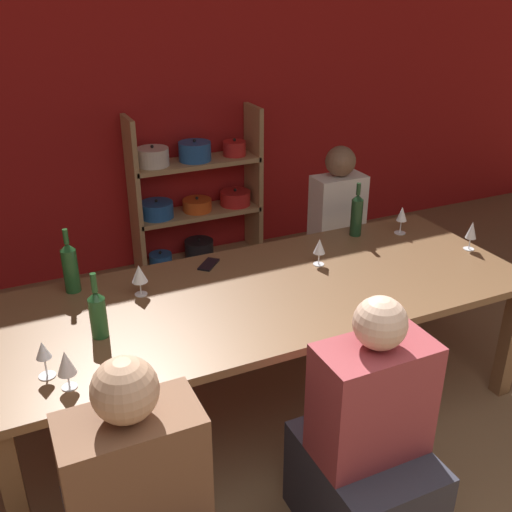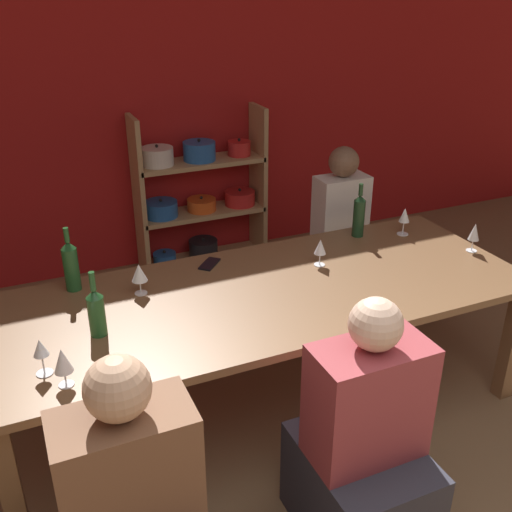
{
  "view_description": "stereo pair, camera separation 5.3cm",
  "coord_description": "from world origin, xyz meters",
  "px_view_note": "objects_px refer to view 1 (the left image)",
  "views": [
    {
      "loc": [
        -1.1,
        -0.62,
        2.17
      ],
      "look_at": [
        0.05,
        1.85,
        0.88
      ],
      "focal_mm": 42.0,
      "sensor_mm": 36.0,
      "label": 1
    },
    {
      "loc": [
        -1.05,
        -0.65,
        2.17
      ],
      "look_at": [
        0.05,
        1.85,
        0.88
      ],
      "focal_mm": 42.0,
      "sensor_mm": 36.0,
      "label": 2
    }
  ],
  "objects_px": {
    "wine_bottle_amber": "(98,313)",
    "wine_glass_red_a": "(139,275)",
    "shelf_unit": "(194,199)",
    "cell_phone": "(209,264)",
    "dining_table": "(264,303)",
    "wine_glass_white_a": "(43,352)",
    "wine_bottle_dark": "(70,267)",
    "person_far_a": "(335,250)",
    "wine_glass_empty_a": "(472,231)",
    "wine_glass_red_b": "(66,364)",
    "wine_bottle_green": "(357,214)",
    "person_near_b": "(366,456)",
    "wine_glass_white_b": "(402,215)",
    "wine_glass_red_c": "(319,247)"
  },
  "relations": [
    {
      "from": "shelf_unit",
      "to": "wine_glass_white_a",
      "type": "bearing_deg",
      "value": -122.46
    },
    {
      "from": "wine_glass_red_b",
      "to": "cell_phone",
      "type": "xyz_separation_m",
      "value": [
        0.86,
        0.77,
        -0.1
      ]
    },
    {
      "from": "wine_glass_white_a",
      "to": "wine_bottle_amber",
      "type": "bearing_deg",
      "value": 38.64
    },
    {
      "from": "wine_bottle_amber",
      "to": "wine_glass_red_a",
      "type": "height_order",
      "value": "wine_bottle_amber"
    },
    {
      "from": "dining_table",
      "to": "wine_bottle_amber",
      "type": "height_order",
      "value": "wine_bottle_amber"
    },
    {
      "from": "dining_table",
      "to": "shelf_unit",
      "type": "bearing_deg",
      "value": 81.32
    },
    {
      "from": "wine_bottle_dark",
      "to": "wine_glass_white_a",
      "type": "relative_size",
      "value": 2.1
    },
    {
      "from": "wine_glass_white_b",
      "to": "wine_glass_red_a",
      "type": "xyz_separation_m",
      "value": [
        -1.64,
        -0.09,
        -0.01
      ]
    },
    {
      "from": "wine_glass_red_b",
      "to": "person_near_b",
      "type": "distance_m",
      "value": 1.24
    },
    {
      "from": "wine_bottle_green",
      "to": "wine_glass_white_a",
      "type": "xyz_separation_m",
      "value": [
        -1.89,
        -0.67,
        -0.02
      ]
    },
    {
      "from": "dining_table",
      "to": "wine_glass_red_c",
      "type": "relative_size",
      "value": 17.96
    },
    {
      "from": "shelf_unit",
      "to": "wine_bottle_amber",
      "type": "height_order",
      "value": "shelf_unit"
    },
    {
      "from": "shelf_unit",
      "to": "wine_glass_white_b",
      "type": "xyz_separation_m",
      "value": [
        0.78,
        -1.57,
        0.3
      ]
    },
    {
      "from": "wine_glass_red_c",
      "to": "person_near_b",
      "type": "relative_size",
      "value": 0.13
    },
    {
      "from": "wine_glass_empty_a",
      "to": "wine_glass_red_a",
      "type": "height_order",
      "value": "wine_glass_empty_a"
    },
    {
      "from": "wine_glass_empty_a",
      "to": "wine_glass_white_a",
      "type": "xyz_separation_m",
      "value": [
        -2.37,
        -0.22,
        -0.0
      ]
    },
    {
      "from": "wine_bottle_amber",
      "to": "cell_phone",
      "type": "bearing_deg",
      "value": 33.91
    },
    {
      "from": "wine_glass_red_c",
      "to": "wine_glass_red_b",
      "type": "bearing_deg",
      "value": -159.66
    },
    {
      "from": "wine_glass_empty_a",
      "to": "cell_phone",
      "type": "xyz_separation_m",
      "value": [
        -1.43,
        0.44,
        -0.11
      ]
    },
    {
      "from": "wine_glass_white_a",
      "to": "dining_table",
      "type": "bearing_deg",
      "value": 13.96
    },
    {
      "from": "wine_glass_white_b",
      "to": "wine_glass_red_b",
      "type": "distance_m",
      "value": 2.19
    },
    {
      "from": "wine_bottle_dark",
      "to": "wine_glass_red_b",
      "type": "xyz_separation_m",
      "value": [
        -0.15,
        -0.78,
        -0.03
      ]
    },
    {
      "from": "person_far_a",
      "to": "wine_glass_white_b",
      "type": "bearing_deg",
      "value": 106.38
    },
    {
      "from": "wine_bottle_amber",
      "to": "wine_bottle_green",
      "type": "bearing_deg",
      "value": 16.09
    },
    {
      "from": "wine_bottle_dark",
      "to": "wine_glass_empty_a",
      "type": "relative_size",
      "value": 1.97
    },
    {
      "from": "wine_bottle_amber",
      "to": "wine_glass_red_a",
      "type": "relative_size",
      "value": 1.9
    },
    {
      "from": "wine_bottle_green",
      "to": "person_near_b",
      "type": "relative_size",
      "value": 0.29
    },
    {
      "from": "wine_glass_empty_a",
      "to": "wine_glass_white_a",
      "type": "height_order",
      "value": "wine_glass_empty_a"
    },
    {
      "from": "wine_glass_empty_a",
      "to": "wine_bottle_amber",
      "type": "bearing_deg",
      "value": -179.45
    },
    {
      "from": "wine_glass_red_a",
      "to": "person_near_b",
      "type": "xyz_separation_m",
      "value": [
        0.6,
        -1.12,
        -0.43
      ]
    },
    {
      "from": "shelf_unit",
      "to": "wine_bottle_green",
      "type": "distance_m",
      "value": 1.6
    },
    {
      "from": "dining_table",
      "to": "cell_phone",
      "type": "height_order",
      "value": "cell_phone"
    },
    {
      "from": "wine_glass_red_a",
      "to": "cell_phone",
      "type": "height_order",
      "value": "wine_glass_red_a"
    },
    {
      "from": "wine_glass_red_b",
      "to": "cell_phone",
      "type": "height_order",
      "value": "wine_glass_red_b"
    },
    {
      "from": "wine_bottle_amber",
      "to": "person_far_a",
      "type": "xyz_separation_m",
      "value": [
        1.76,
        0.87,
        -0.41
      ]
    },
    {
      "from": "wine_glass_white_a",
      "to": "wine_glass_white_b",
      "type": "bearing_deg",
      "value": 15.09
    },
    {
      "from": "wine_bottle_dark",
      "to": "cell_phone",
      "type": "height_order",
      "value": "wine_bottle_dark"
    },
    {
      "from": "dining_table",
      "to": "wine_glass_white_b",
      "type": "distance_m",
      "value": 1.13
    },
    {
      "from": "person_near_b",
      "to": "wine_glass_red_c",
      "type": "bearing_deg",
      "value": 70.46
    },
    {
      "from": "cell_phone",
      "to": "wine_glass_red_b",
      "type": "bearing_deg",
      "value": -138.35
    },
    {
      "from": "wine_glass_red_a",
      "to": "cell_phone",
      "type": "relative_size",
      "value": 1.03
    },
    {
      "from": "shelf_unit",
      "to": "wine_glass_white_a",
      "type": "distance_m",
      "value": 2.57
    },
    {
      "from": "wine_glass_white_b",
      "to": "person_far_a",
      "type": "bearing_deg",
      "value": 106.38
    },
    {
      "from": "wine_bottle_dark",
      "to": "person_far_a",
      "type": "distance_m",
      "value": 1.88
    },
    {
      "from": "wine_glass_white_b",
      "to": "wine_glass_empty_a",
      "type": "bearing_deg",
      "value": -59.05
    },
    {
      "from": "shelf_unit",
      "to": "cell_phone",
      "type": "relative_size",
      "value": 7.89
    },
    {
      "from": "wine_glass_empty_a",
      "to": "wine_glass_red_c",
      "type": "distance_m",
      "value": 0.91
    },
    {
      "from": "shelf_unit",
      "to": "wine_glass_red_b",
      "type": "relative_size",
      "value": 7.49
    },
    {
      "from": "wine_glass_red_c",
      "to": "wine_bottle_dark",
      "type": "bearing_deg",
      "value": 168.41
    },
    {
      "from": "cell_phone",
      "to": "wine_bottle_amber",
      "type": "bearing_deg",
      "value": -146.09
    }
  ]
}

